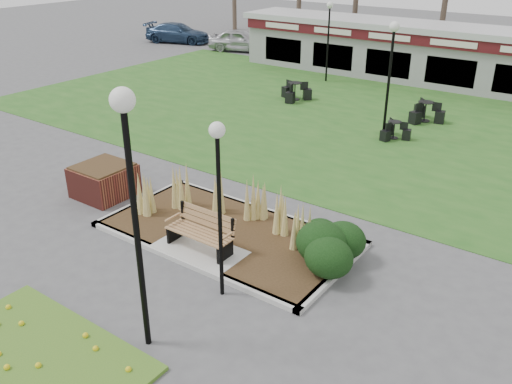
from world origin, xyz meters
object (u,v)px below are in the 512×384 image
Objects in this scene: car_silver at (240,40)px; car_black at (354,37)px; lamp_post_near_right at (130,168)px; lamp_post_near_left at (218,174)px; lamp_post_far_left at (329,24)px; lamp_post_mid_left at (391,56)px; bistro_set_a at (425,115)px; park_bench at (202,230)px; brick_planter at (104,180)px; food_pavilion at (461,57)px; bistro_set_b at (295,94)px; bistro_set_c at (394,133)px; car_blue at (178,33)px.

car_silver is 7.82m from car_black.
lamp_post_near_right is 28.77m from car_silver.
car_black is at bearing 111.02° from lamp_post_near_left.
lamp_post_near_left is 19.26m from lamp_post_far_left.
lamp_post_mid_left is (-1.21, 11.07, 0.34)m from lamp_post_near_left.
bistro_set_a is at bearing -156.00° from car_black.
lamp_post_near_left is 0.96× the size of lamp_post_far_left.
park_bench is 25.38m from car_silver.
brick_planter is 13.34m from bistro_set_a.
food_pavilion is at bearing -113.28° from car_silver.
food_pavilion reaches higher than bistro_set_b.
lamp_post_mid_left is 1.07× the size of lamp_post_far_left.
food_pavilion is 5.75× the size of lamp_post_mid_left.
brick_planter is 10.70m from lamp_post_mid_left.
lamp_post_near_right is 3.24× the size of bistro_set_b.
bistro_set_c is at bearing -94.28° from bistro_set_a.
lamp_post_near_left reaches higher than bistro_set_a.
park_bench is 10.37m from bistro_set_c.
lamp_post_near_right reaches higher than bistro_set_b.
lamp_post_near_left is at bearing -67.54° from lamp_post_far_left.
car_blue is at bearing 128.28° from brick_planter.
lamp_post_mid_left reaches higher than bistro_set_c.
lamp_post_mid_left reaches higher than bistro_set_b.
lamp_post_near_left reaches higher than car_blue.
bistro_set_c is (-0.78, 13.41, -3.31)m from lamp_post_near_right.
lamp_post_far_left is at bearing -123.60° from car_blue.
car_blue is (-5.58, 0.00, -0.03)m from car_silver.
lamp_post_mid_left is (-1.05, 13.08, -0.42)m from lamp_post_near_right.
car_blue is (-20.91, 7.68, 0.39)m from bistro_set_a.
food_pavilion is at bearing 76.94° from brick_planter.
lamp_post_near_right is 1.06× the size of car_black.
food_pavilion is at bearing 91.47° from lamp_post_mid_left.
bistro_set_b is at bearing -81.72° from lamp_post_far_left.
car_blue is (-20.71, 10.40, 0.44)m from bistro_set_c.
lamp_post_near_left is at bearing -83.79° from lamp_post_mid_left.
bistro_set_c is at bearing 93.32° from lamp_post_near_right.
bistro_set_b is at bearing -176.53° from bistro_set_a.
lamp_post_near_right is at bearing -87.96° from bistro_set_a.
brick_planter is 25.48m from car_blue.
lamp_post_near_left reaches higher than park_bench.
bistro_set_b is 0.33× the size of car_black.
lamp_post_near_left reaches higher than car_black.
bistro_set_c is (6.43, -6.40, -2.67)m from lamp_post_far_left.
brick_planter is 25.88m from car_black.
lamp_post_mid_left is 0.92× the size of car_blue.
park_bench is at bearing -92.88° from bistro_set_c.
lamp_post_near_right is 4.07× the size of bistro_set_c.
lamp_post_near_right reaches higher than lamp_post_mid_left.
bistro_set_b is at bearing 158.06° from bistro_set_c.
lamp_post_near_left is at bearing -153.17° from car_blue.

